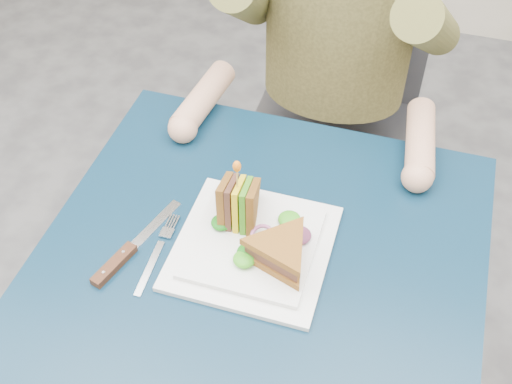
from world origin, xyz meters
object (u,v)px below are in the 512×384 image
(plate, at_px, (253,246))
(chair, at_px, (338,91))
(table, at_px, (257,288))
(sandwich_flat, at_px, (281,252))
(knife, at_px, (122,257))
(fork, at_px, (156,255))
(sandwich_upright, at_px, (238,205))

(plate, bearing_deg, chair, 88.84)
(table, relative_size, sandwich_flat, 4.40)
(knife, bearing_deg, fork, 23.05)
(table, bearing_deg, knife, -164.37)
(sandwich_flat, relative_size, knife, 0.78)
(table, xyz_separation_m, sandwich_flat, (0.04, -0.00, 0.12))
(sandwich_upright, bearing_deg, plate, -47.88)
(fork, height_order, knife, knife)
(chair, xyz_separation_m, sandwich_flat, (0.04, -0.74, 0.23))
(sandwich_upright, bearing_deg, table, -50.76)
(sandwich_flat, distance_m, sandwich_upright, 0.12)
(sandwich_flat, xyz_separation_m, knife, (-0.26, -0.06, -0.04))
(fork, bearing_deg, chair, 77.82)
(plate, height_order, fork, plate)
(knife, bearing_deg, sandwich_flat, 12.80)
(table, bearing_deg, fork, -166.79)
(plate, xyz_separation_m, knife, (-0.21, -0.08, -0.00))
(table, xyz_separation_m, plate, (-0.01, 0.02, 0.09))
(sandwich_upright, bearing_deg, sandwich_flat, -36.19)
(sandwich_flat, relative_size, sandwich_upright, 1.16)
(chair, height_order, plate, chair)
(plate, relative_size, knife, 1.19)
(plate, xyz_separation_m, fork, (-0.15, -0.06, -0.01))
(table, height_order, sandwich_upright, sandwich_upright)
(sandwich_upright, bearing_deg, knife, -141.92)
(knife, bearing_deg, plate, 22.27)
(table, height_order, plate, plate)
(table, xyz_separation_m, fork, (-0.17, -0.04, 0.08))
(chair, height_order, knife, chair)
(sandwich_flat, height_order, sandwich_upright, sandwich_upright)
(plate, height_order, sandwich_flat, sandwich_flat)
(chair, bearing_deg, sandwich_flat, -86.88)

